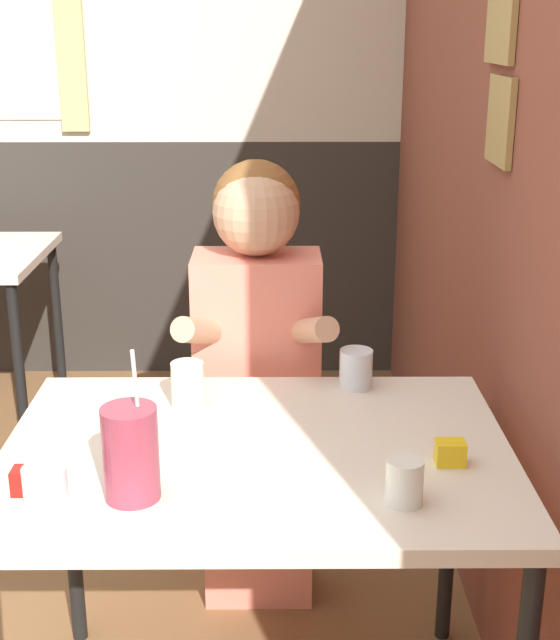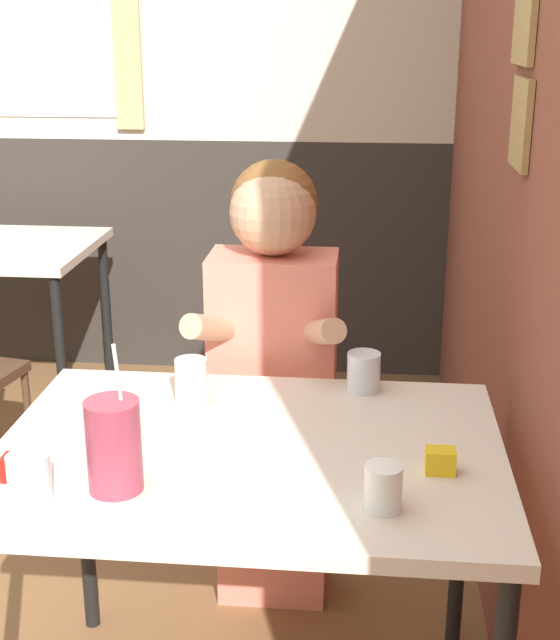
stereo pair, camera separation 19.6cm
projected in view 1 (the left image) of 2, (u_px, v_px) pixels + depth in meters
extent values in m
cube|color=brown|center=(478.00, 116.00, 2.59)|extent=(0.06, 4.76, 2.70)
cube|color=olive|center=(502.00, 7.00, 2.16)|extent=(0.02, 0.25, 0.27)
cube|color=olive|center=(500.00, 121.00, 2.18)|extent=(0.02, 0.21, 0.21)
cube|color=#332D28|center=(95.00, 260.00, 4.17)|extent=(5.81, 0.06, 1.10)
cube|color=tan|center=(70.00, 36.00, 3.81)|extent=(0.12, 0.02, 0.80)
cube|color=beige|center=(257.00, 455.00, 1.89)|extent=(1.08, 0.78, 0.04)
cylinder|color=black|center=(71.00, 523.00, 2.34)|extent=(0.04, 0.04, 0.72)
cylinder|color=black|center=(450.00, 521.00, 2.35)|extent=(0.04, 0.04, 0.72)
cylinder|color=black|center=(20.00, 375.00, 3.32)|extent=(0.04, 0.04, 0.72)
cylinder|color=black|center=(58.00, 322.00, 3.90)|extent=(0.04, 0.04, 0.72)
cube|color=#EA7F6B|center=(259.00, 523.00, 2.59)|extent=(0.31, 0.20, 0.45)
cube|color=#EA7F6B|center=(257.00, 358.00, 2.43)|extent=(0.34, 0.20, 0.58)
sphere|color=brown|center=(256.00, 204.00, 2.32)|extent=(0.23, 0.23, 0.23)
sphere|color=tan|center=(256.00, 213.00, 2.30)|extent=(0.23, 0.23, 0.23)
cylinder|color=tan|center=(202.00, 331.00, 2.25)|extent=(0.14, 0.27, 0.15)
cylinder|color=tan|center=(310.00, 331.00, 2.26)|extent=(0.14, 0.27, 0.15)
cylinder|color=#99384C|center=(131.00, 453.00, 1.66)|extent=(0.11, 0.11, 0.18)
cylinder|color=white|center=(135.00, 383.00, 1.61)|extent=(0.01, 0.04, 0.14)
cylinder|color=silver|center=(46.00, 491.00, 1.61)|extent=(0.08, 0.08, 0.09)
cylinder|color=silver|center=(404.00, 481.00, 1.65)|extent=(0.07, 0.07, 0.09)
cylinder|color=silver|center=(188.00, 385.00, 2.06)|extent=(0.08, 0.08, 0.11)
cylinder|color=silver|center=(356.00, 369.00, 2.18)|extent=(0.08, 0.08, 0.10)
cube|color=#B7140F|center=(28.00, 481.00, 1.70)|extent=(0.06, 0.04, 0.05)
cube|color=yellow|center=(450.00, 453.00, 1.81)|extent=(0.06, 0.04, 0.05)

